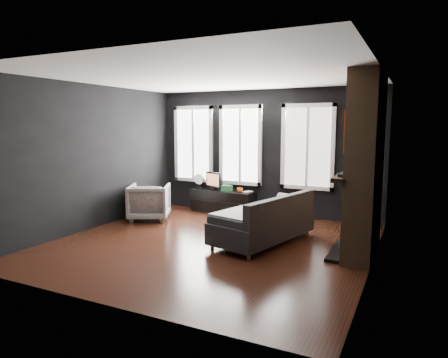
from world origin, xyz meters
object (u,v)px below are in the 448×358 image
at_px(monitor, 213,180).
at_px(mug, 240,189).
at_px(mantel_vase, 352,164).
at_px(armchair, 149,200).
at_px(media_console, 223,201).
at_px(book, 245,187).
at_px(sofa, 263,218).

height_order(monitor, mug, monitor).
xyz_separation_m(monitor, mantel_vase, (3.16, -1.19, 0.59)).
bearing_deg(armchair, media_console, -156.96).
bearing_deg(monitor, mug, 17.09).
bearing_deg(mantel_vase, book, 152.92).
bearing_deg(sofa, book, 135.47).
relative_size(media_console, mantel_vase, 7.90).
distance_m(sofa, book, 2.12).
xyz_separation_m(mug, book, (0.07, 0.12, 0.04)).
distance_m(monitor, mantel_vase, 3.43).
distance_m(armchair, mug, 1.94).
distance_m(sofa, mantel_vase, 1.70).
xyz_separation_m(monitor, book, (0.76, 0.04, -0.12)).
bearing_deg(armchair, book, -167.25).
height_order(sofa, media_console, sofa).
xyz_separation_m(mug, mantel_vase, (2.47, -1.10, 0.75)).
bearing_deg(media_console, mantel_vase, -18.23).
bearing_deg(mug, book, 59.75).
bearing_deg(sofa, monitor, 150.66).
bearing_deg(mantel_vase, mug, 155.95).
height_order(sofa, monitor, monitor).
relative_size(media_console, monitor, 2.93).
xyz_separation_m(media_console, mantel_vase, (2.92, -1.19, 1.07)).
relative_size(monitor, book, 2.43).
xyz_separation_m(sofa, monitor, (-1.85, 1.77, 0.31)).
distance_m(sofa, mug, 2.05).
height_order(media_console, mantel_vase, mantel_vase).
relative_size(media_console, book, 7.11).
height_order(media_console, mug, mug).
bearing_deg(mantel_vase, armchair, -178.82).
distance_m(sofa, monitor, 2.58).
xyz_separation_m(armchair, mug, (1.53, 1.19, 0.16)).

